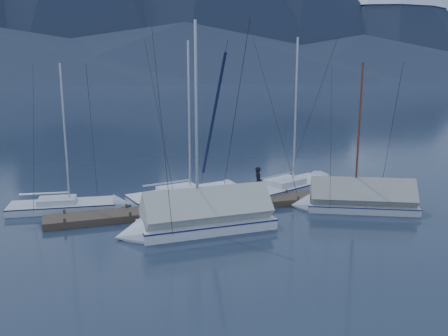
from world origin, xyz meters
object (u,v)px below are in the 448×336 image
at_px(sailboat_covered_near, 352,202).
at_px(person, 258,182).
at_px(sailboat_open_right, 299,186).
at_px(sailboat_open_left, 79,206).
at_px(sailboat_open_mid, 198,194).
at_px(sailboat_covered_far, 194,220).

xyz_separation_m(sailboat_covered_near, person, (-4.24, 2.59, 0.78)).
distance_m(sailboat_open_right, sailboat_covered_near, 4.91).
relative_size(sailboat_open_left, person, 4.80).
distance_m(sailboat_open_mid, sailboat_covered_near, 8.56).
height_order(sailboat_covered_near, sailboat_covered_far, sailboat_covered_far).
bearing_deg(person, sailboat_covered_near, -120.43).
relative_size(sailboat_open_right, person, 5.75).
distance_m(sailboat_open_mid, sailboat_open_right, 6.42).
distance_m(sailboat_open_left, sailboat_covered_far, 7.19).
distance_m(sailboat_open_left, sailboat_open_right, 13.03).
height_order(sailboat_open_left, sailboat_covered_near, sailboat_covered_near).
bearing_deg(sailboat_open_right, person, -148.18).
relative_size(sailboat_open_mid, person, 5.57).
distance_m(sailboat_open_mid, sailboat_covered_far, 5.78).
bearing_deg(sailboat_open_right, sailboat_open_left, -179.23).
bearing_deg(sailboat_open_right, sailboat_open_mid, 179.40).
relative_size(sailboat_covered_far, person, 5.91).
height_order(sailboat_open_left, sailboat_covered_far, sailboat_covered_far).
relative_size(sailboat_open_left, sailboat_covered_near, 0.99).
xyz_separation_m(sailboat_open_mid, person, (2.74, -2.35, 1.03)).
xyz_separation_m(sailboat_open_right, sailboat_covered_near, (0.57, -4.87, 0.24)).
bearing_deg(sailboat_covered_far, sailboat_open_left, 132.87).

